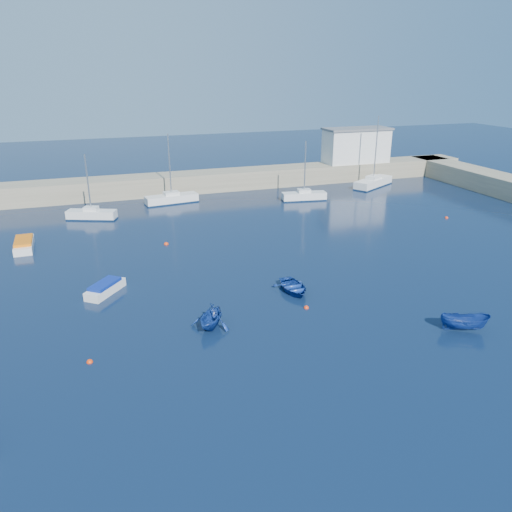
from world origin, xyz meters
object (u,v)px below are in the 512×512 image
object	(u,v)px
motorboat_2	(24,244)
dinghy_left	(211,316)
harbor_office	(356,146)
sailboat_8	(373,182)
dinghy_center	(293,287)
sailboat_6	(172,199)
motorboat_1	(105,288)
dinghy_right	(464,322)
sailboat_7	(304,196)
sailboat_5	(92,214)

from	to	relation	value
motorboat_2	dinghy_left	bearing A→B (deg)	-59.25
harbor_office	sailboat_8	bearing A→B (deg)	-91.59
sailboat_8	dinghy_center	distance (m)	39.95
harbor_office	sailboat_8	distance (m)	7.40
sailboat_6	dinghy_left	size ratio (longest dim) A/B	2.84
motorboat_2	dinghy_left	world-z (taller)	dinghy_left
motorboat_2	dinghy_center	xyz separation A→B (m)	(20.81, -17.85, -0.08)
sailboat_6	motorboat_2	xyz separation A→B (m)	(-16.71, -12.72, -0.15)
harbor_office	motorboat_1	size ratio (longest dim) A/B	2.71
dinghy_left	dinghy_right	xyz separation A→B (m)	(15.84, -6.00, -0.21)
sailboat_7	dinghy_right	xyz separation A→B (m)	(-4.48, -35.77, 0.02)
sailboat_5	sailboat_7	size ratio (longest dim) A/B	0.97
motorboat_1	dinghy_center	distance (m)	14.70
sailboat_5	sailboat_7	xyz separation A→B (m)	(26.99, 0.07, 0.00)
harbor_office	sailboat_5	xyz separation A→B (m)	(-40.24, -10.11, -4.50)
sailboat_6	sailboat_8	distance (m)	29.98
sailboat_5	sailboat_6	size ratio (longest dim) A/B	0.85
motorboat_1	sailboat_6	bearing A→B (deg)	108.17
motorboat_2	dinghy_right	bearing A→B (deg)	-44.32
dinghy_center	dinghy_left	bearing A→B (deg)	-155.50
dinghy_left	dinghy_right	bearing A→B (deg)	14.58
harbor_office	dinghy_center	size ratio (longest dim) A/B	2.73
sailboat_5	dinghy_center	world-z (taller)	sailboat_5
sailboat_8	dinghy_left	bearing A→B (deg)	104.91
sailboat_6	dinghy_right	world-z (taller)	sailboat_6
dinghy_center	dinghy_right	size ratio (longest dim) A/B	1.14
sailboat_8	sailboat_7	bearing A→B (deg)	77.04
sailboat_5	dinghy_left	xyz separation A→B (m)	(6.67, -29.71, 0.23)
sailboat_8	sailboat_6	bearing A→B (deg)	59.23
sailboat_8	dinghy_center	xyz separation A→B (m)	(-25.87, -30.44, -0.27)
dinghy_center	dinghy_left	size ratio (longest dim) A/B	1.17
sailboat_5	dinghy_left	world-z (taller)	sailboat_5
motorboat_2	dinghy_right	world-z (taller)	dinghy_right
motorboat_1	motorboat_2	xyz separation A→B (m)	(-6.84, 13.29, 0.03)
harbor_office	motorboat_1	world-z (taller)	harbor_office
dinghy_left	sailboat_7	bearing A→B (deg)	91.00
motorboat_2	dinghy_left	xyz separation A→B (m)	(13.27, -21.33, 0.37)
sailboat_6	dinghy_left	xyz separation A→B (m)	(-3.43, -34.05, 0.22)
motorboat_2	sailboat_8	bearing A→B (deg)	13.95
dinghy_right	sailboat_8	bearing A→B (deg)	1.89
sailboat_5	motorboat_1	world-z (taller)	sailboat_5
sailboat_6	motorboat_2	world-z (taller)	sailboat_6
sailboat_5	dinghy_center	distance (m)	29.83
sailboat_7	sailboat_5	bearing A→B (deg)	98.79
sailboat_8	motorboat_2	bearing A→B (deg)	74.57
sailboat_6	sailboat_7	world-z (taller)	sailboat_6
sailboat_7	motorboat_1	bearing A→B (deg)	137.73
harbor_office	dinghy_left	world-z (taller)	harbor_office
dinghy_center	sailboat_8	bearing A→B (deg)	49.37
sailboat_7	sailboat_8	size ratio (longest dim) A/B	0.76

